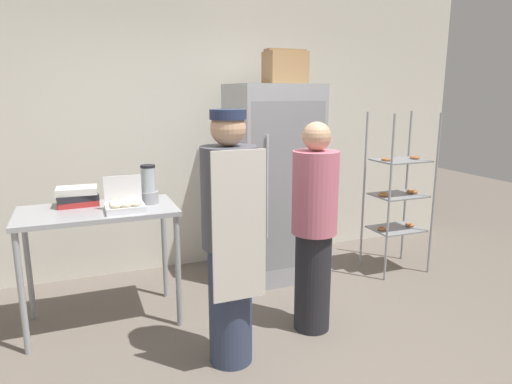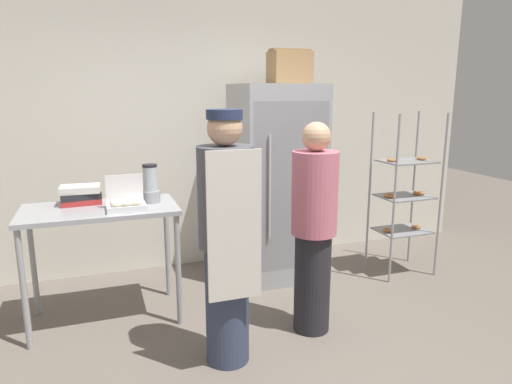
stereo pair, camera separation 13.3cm
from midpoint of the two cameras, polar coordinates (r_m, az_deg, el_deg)
The scene contains 11 objects.
ground_plane at distance 3.17m, azimuth 2.16°, elevation -22.00°, with size 14.00×14.00×0.00m, color #6B6056.
back_wall at distance 4.75m, azimuth -8.80°, elevation 8.98°, with size 6.40×0.12×3.04m, color silver.
refrigerator at distance 4.40m, azimuth 1.19°, elevation 1.15°, with size 0.78×0.75×1.86m.
baking_rack at distance 4.75m, azimuth 16.59°, elevation -0.30°, with size 0.56×0.43×1.60m.
prep_counter at distance 3.70m, azimuth -20.07°, elevation -3.72°, with size 1.16×0.64×0.93m.
donut_box at distance 3.52m, azimuth -17.16°, elevation -1.57°, with size 0.28×0.21×0.25m.
blender_pitcher at distance 3.71m, azimuth -14.28°, elevation 0.68°, with size 0.14×0.14×0.31m.
binder_stack at distance 3.82m, azimuth -22.37°, elevation -0.51°, with size 0.32×0.23×0.15m.
cardboard_storage_box at distance 4.38m, azimuth 2.76°, elevation 15.32°, with size 0.38×0.26×0.31m.
person_baker at distance 2.95m, azimuth -4.60°, elevation -5.65°, with size 0.36×0.38×1.69m.
person_customer at distance 3.40m, azimuth 6.16°, elevation -4.43°, with size 0.34×0.34×1.59m.
Camera 1 is at (-1.14, -2.36, 1.79)m, focal length 32.00 mm.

